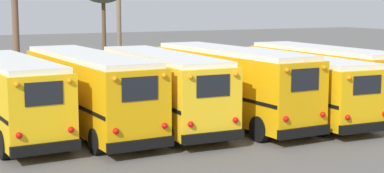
# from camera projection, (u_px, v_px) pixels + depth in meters

# --- Properties ---
(ground_plane) EXTENTS (160.00, 160.00, 0.00)m
(ground_plane) POSITION_uv_depth(u_px,v_px,m) (189.00, 121.00, 26.75)
(ground_plane) COLOR #5B5956
(school_bus_0) EXTENTS (2.90, 9.57, 3.16)m
(school_bus_0) POSITION_uv_depth(u_px,v_px,m) (11.00, 94.00, 23.41)
(school_bus_0) COLOR yellow
(school_bus_0) RESTS_ON ground
(school_bus_1) EXTENTS (2.91, 10.93, 3.27)m
(school_bus_1) POSITION_uv_depth(u_px,v_px,m) (88.00, 89.00, 24.63)
(school_bus_1) COLOR #E5A00C
(school_bus_1) RESTS_ON ground
(school_bus_2) EXTENTS (2.79, 10.17, 3.20)m
(school_bus_2) POSITION_uv_depth(u_px,v_px,m) (161.00, 86.00, 25.50)
(school_bus_2) COLOR yellow
(school_bus_2) RESTS_ON ground
(school_bus_3) EXTENTS (2.83, 10.36, 3.34)m
(school_bus_3) POSITION_uv_depth(u_px,v_px,m) (231.00, 83.00, 26.27)
(school_bus_3) COLOR #E5A00C
(school_bus_3) RESTS_ON ground
(school_bus_4) EXTENTS (2.94, 11.03, 2.95)m
(school_bus_4) POSITION_uv_depth(u_px,v_px,m) (288.00, 83.00, 27.60)
(school_bus_4) COLOR #EAAA0F
(school_bus_4) RESTS_ON ground
(school_bus_5) EXTENTS (2.76, 10.25, 3.11)m
(school_bus_5) POSITION_uv_depth(u_px,v_px,m) (322.00, 75.00, 30.17)
(school_bus_5) COLOR #E5A00C
(school_bus_5) RESTS_ON ground
(utility_pole) EXTENTS (1.80, 0.29, 7.02)m
(utility_pole) POSITION_uv_depth(u_px,v_px,m) (119.00, 30.00, 37.01)
(utility_pole) COLOR #75604C
(utility_pole) RESTS_ON ground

